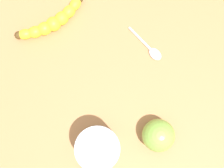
% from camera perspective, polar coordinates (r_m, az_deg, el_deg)
% --- Properties ---
extents(wooden_tabletop, '(1.20, 1.20, 0.03)m').
position_cam_1_polar(wooden_tabletop, '(0.75, -6.24, -1.82)').
color(wooden_tabletop, '#AD7648').
rests_on(wooden_tabletop, ground).
extents(banana, '(0.10, 0.17, 0.04)m').
position_cam_1_polar(banana, '(0.76, -11.31, 11.52)').
color(banana, yellow).
rests_on(banana, wooden_tabletop).
extents(smoothie_glass, '(0.09, 0.09, 0.10)m').
position_cam_1_polar(smoothie_glass, '(0.68, -2.62, -11.99)').
color(smoothie_glass, silver).
rests_on(smoothie_glass, wooden_tabletop).
extents(green_apple_fruit, '(0.07, 0.07, 0.07)m').
position_cam_1_polar(green_apple_fruit, '(0.69, 8.82, -9.66)').
color(green_apple_fruit, '#84B747').
rests_on(green_apple_fruit, wooden_tabletop).
extents(teaspoon, '(0.11, 0.05, 0.01)m').
position_cam_1_polar(teaspoon, '(0.75, 7.87, 6.05)').
color(teaspoon, silver).
rests_on(teaspoon, wooden_tabletop).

